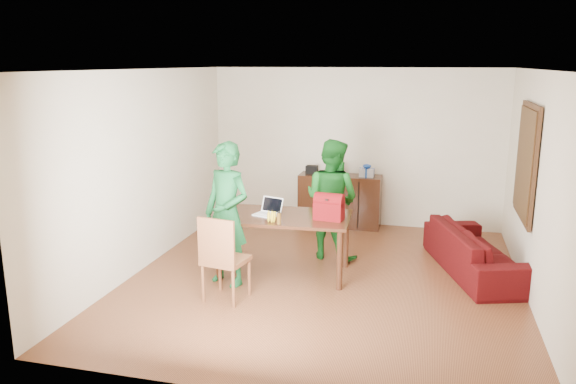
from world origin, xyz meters
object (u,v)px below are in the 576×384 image
(table, at_px, (284,223))
(red_bag, at_px, (329,209))
(chair, at_px, (225,275))
(bottle, at_px, (279,218))
(sofa, at_px, (477,251))
(person_near, at_px, (227,214))
(person_far, at_px, (332,199))
(laptop, at_px, (266,212))

(table, distance_m, red_bag, 0.65)
(red_bag, bearing_deg, chair, -131.68)
(red_bag, bearing_deg, bottle, -140.87)
(table, relative_size, bottle, 11.03)
(table, bearing_deg, sofa, 12.32)
(table, distance_m, chair, 1.17)
(person_near, relative_size, person_far, 1.06)
(table, height_order, bottle, bottle)
(laptop, height_order, sofa, laptop)
(person_near, distance_m, red_bag, 1.30)
(chair, bearing_deg, table, 74.42)
(table, bearing_deg, laptop, -168.85)
(person_near, height_order, laptop, person_near)
(person_near, bearing_deg, sofa, 42.12)
(person_near, relative_size, bottle, 11.36)
(person_far, bearing_deg, table, 81.33)
(person_far, distance_m, sofa, 2.10)
(bottle, bearing_deg, person_far, 69.23)
(person_near, xyz_separation_m, laptop, (0.39, 0.43, -0.06))
(chair, height_order, person_far, person_far)
(table, relative_size, laptop, 4.85)
(person_far, relative_size, bottle, 10.75)
(chair, distance_m, red_bag, 1.57)
(person_near, relative_size, red_bag, 4.97)
(person_near, height_order, red_bag, person_near)
(red_bag, height_order, sofa, red_bag)
(laptop, height_order, bottle, laptop)
(chair, xyz_separation_m, bottle, (0.50, 0.59, 0.59))
(chair, distance_m, laptop, 1.11)
(person_near, distance_m, sofa, 3.40)
(sofa, bearing_deg, person_far, 68.71)
(bottle, bearing_deg, table, 95.01)
(person_far, height_order, red_bag, person_far)
(table, relative_size, person_near, 0.97)
(bottle, bearing_deg, person_near, -172.69)
(table, bearing_deg, bottle, -88.08)
(chair, relative_size, laptop, 2.87)
(laptop, distance_m, bottle, 0.44)
(red_bag, bearing_deg, table, -177.16)
(red_bag, bearing_deg, person_far, 104.57)
(person_near, relative_size, laptop, 5.00)
(laptop, bearing_deg, chair, -86.87)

